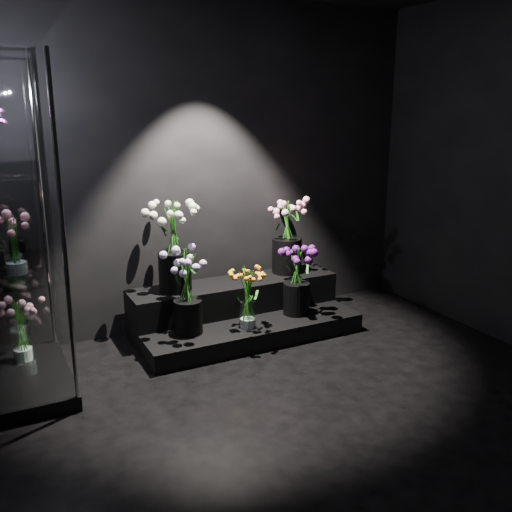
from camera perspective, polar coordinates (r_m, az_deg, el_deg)
floor at (r=3.75m, az=7.62°, el=-16.22°), size 4.00×4.00×0.00m
wall_back at (r=5.00m, az=-4.95°, el=8.86°), size 4.00×0.00×4.00m
display_riser at (r=5.01m, az=-1.58°, el=-5.56°), size 1.87×0.83×0.42m
display_case at (r=4.06m, az=-23.68°, el=2.18°), size 0.61×1.02×2.24m
bouquet_orange_bells at (r=4.61m, az=-0.86°, el=-3.97°), size 0.29×0.29×0.54m
bouquet_lilac at (r=4.50m, az=-6.89°, el=-3.03°), size 0.46×0.46×0.68m
bouquet_purple at (r=4.91m, az=4.09°, el=-2.08°), size 0.35×0.35×0.58m
bouquet_cream_roses at (r=4.72m, az=-8.21°, el=1.51°), size 0.47×0.47×0.76m
bouquet_pink_roses at (r=5.21m, az=3.13°, el=2.36°), size 0.41×0.41×0.68m
bouquet_case_pink at (r=3.93m, az=-23.02°, el=1.26°), size 0.36×0.36×0.39m
bouquet_case_base_pink at (r=4.51m, az=-22.49°, el=-6.72°), size 0.42×0.42×0.47m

